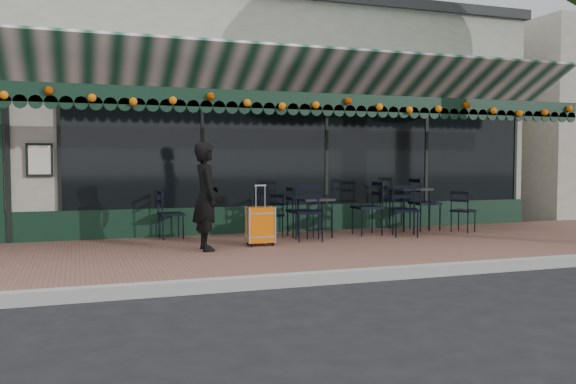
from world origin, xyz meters
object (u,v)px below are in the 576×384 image
object	(u,v)px
woman	(206,197)
chair_a_right	(425,204)
chair_b_right	(300,212)
chair_a_left	(367,208)
cafe_table_a	(409,192)
cafe_table_b	(315,202)
suitcase	(260,226)
chair_solo	(171,214)
chair_a_front	(405,211)
chair_b_front	(309,213)
chair_b_left	(270,216)
chair_a_extra	(463,211)

from	to	relation	value
woman	chair_a_right	xyz separation A→B (m)	(4.52, 1.25, -0.30)
woman	chair_b_right	distance (m)	2.19
chair_a_left	chair_a_right	world-z (taller)	chair_a_right
woman	chair_a_left	world-z (taller)	woman
cafe_table_a	cafe_table_b	xyz separation A→B (m)	(-2.13, -0.43, -0.12)
suitcase	chair_solo	xyz separation A→B (m)	(-1.20, 1.34, 0.10)
chair_a_front	chair_solo	xyz separation A→B (m)	(-3.94, 1.06, -0.04)
suitcase	chair_b_front	distance (m)	0.99
woman	chair_a_right	world-z (taller)	woman
woman	chair_a_right	size ratio (longest dim) A/B	1.59
chair_a_front	cafe_table_b	bearing A→B (deg)	-175.57
woman	chair_b_front	world-z (taller)	woman
chair_a_right	chair_a_front	world-z (taller)	chair_a_right
cafe_table_a	cafe_table_b	size ratio (longest dim) A/B	1.20
woman	chair_solo	bearing A→B (deg)	10.35
chair_a_right	chair_a_front	bearing A→B (deg)	133.88
suitcase	chair_solo	size ratio (longest dim) A/B	1.14
chair_a_right	chair_a_front	distance (m)	1.17
cafe_table_a	chair_a_right	size ratio (longest dim) A/B	0.80
woman	suitcase	bearing A→B (deg)	-78.57
chair_b_front	chair_a_right	bearing A→B (deg)	28.51
suitcase	chair_a_front	bearing A→B (deg)	7.50
chair_a_left	chair_b_left	xyz separation A→B (m)	(-1.77, 0.20, -0.11)
chair_b_left	chair_b_front	bearing A→B (deg)	13.23
cafe_table_b	chair_a_left	size ratio (longest dim) A/B	0.70
chair_a_front	chair_a_extra	world-z (taller)	chair_a_front
woman	cafe_table_a	size ratio (longest dim) A/B	1.98
chair_b_front	chair_a_left	bearing A→B (deg)	30.86
suitcase	chair_a_front	size ratio (longest dim) A/B	1.04
woman	chair_b_right	bearing A→B (deg)	-61.62
cafe_table_a	chair_a_left	xyz separation A→B (m)	(-1.13, -0.45, -0.24)
chair_a_left	chair_b_right	world-z (taller)	chair_a_left
chair_a_left	chair_b_front	world-z (taller)	chair_a_left
chair_a_front	chair_a_extra	xyz separation A→B (m)	(1.36, 0.23, -0.06)
chair_a_right	chair_a_extra	world-z (taller)	chair_a_right
chair_b_right	chair_b_front	size ratio (longest dim) A/B	0.94
cafe_table_a	chair_a_left	size ratio (longest dim) A/B	0.84
chair_b_right	chair_solo	size ratio (longest dim) A/B	1.06
chair_b_right	chair_b_front	world-z (taller)	chair_b_front
suitcase	chair_b_left	world-z (taller)	suitcase
chair_a_left	chair_b_front	distance (m)	1.35
chair_b_right	chair_b_front	xyz separation A→B (m)	(-0.05, -0.56, 0.03)
woman	cafe_table_a	world-z (taller)	woman
chair_a_front	suitcase	bearing A→B (deg)	-153.04
chair_a_right	chair_a_left	bearing A→B (deg)	106.03
chair_a_front	chair_solo	size ratio (longest dim) A/B	1.09
cafe_table_b	chair_a_extra	xyz separation A→B (m)	(2.89, -0.23, -0.22)
woman	cafe_table_b	distance (m)	2.32
suitcase	chair_a_extra	bearing A→B (deg)	8.73
chair_a_front	chair_a_extra	bearing A→B (deg)	30.67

